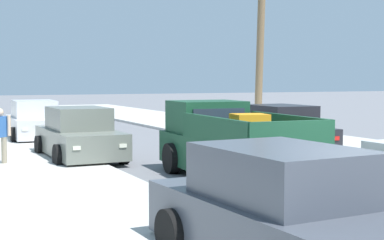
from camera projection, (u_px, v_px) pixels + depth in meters
ground_plane at (362, 208)px, 10.56m from camera, size 160.00×160.00×0.00m
sidewalk_right at (263, 135)px, 23.70m from camera, size 5.25×60.00×0.12m
curb_left at (20, 147)px, 19.58m from camera, size 0.16×60.00×0.10m
curb_right at (237, 137)px, 23.18m from camera, size 0.16×60.00×0.10m
pickup_truck at (230, 146)px, 13.62m from camera, size 2.43×5.31×1.80m
car_left_near at (279, 131)px, 18.43m from camera, size 2.14×4.31×1.54m
car_right_near at (79, 136)px, 16.88m from camera, size 2.03×4.26×1.54m
car_left_mid at (285, 216)px, 6.97m from camera, size 2.17×4.32×1.54m
car_left_far at (35, 122)px, 22.39m from camera, size 2.17×4.32×1.54m
pedestrian at (0, 134)px, 15.33m from camera, size 0.57×0.43×1.59m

